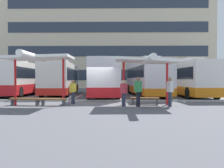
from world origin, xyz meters
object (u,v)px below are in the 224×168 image
coach_bus_2 (102,78)px  bench_0 (25,100)px  coach_bus_0 (21,79)px  waiting_passenger_3 (138,89)px  waiting_passenger_1 (124,91)px  waiting_passenger_2 (170,89)px  waiting_shelter_1 (146,62)px  waiting_passenger_0 (73,90)px  coach_bus_1 (61,79)px  coach_bus_3 (146,78)px  coach_bus_4 (186,79)px  waiting_shelter_0 (38,59)px  bench_2 (145,99)px  bench_1 (53,100)px

coach_bus_2 → bench_0: 9.71m
coach_bus_0 → waiting_passenger_3: 14.85m
waiting_passenger_1 → waiting_passenger_2: waiting_passenger_2 is taller
waiting_shelter_1 → waiting_passenger_0: (-4.70, 0.79, -1.83)m
bench_0 → waiting_passenger_0: size_ratio=1.26×
waiting_passenger_0 → bench_0: bearing=-163.5°
waiting_passenger_0 → coach_bus_1: bearing=107.3°
coach_bus_2 → coach_bus_0: bearing=174.9°
coach_bus_3 → waiting_passenger_0: bearing=-126.7°
coach_bus_4 → waiting_passenger_0: coach_bus_4 is taller
coach_bus_4 → bench_0: coach_bus_4 is taller
coach_bus_3 → waiting_passenger_1: 9.61m
coach_bus_1 → bench_0: 10.14m
coach_bus_1 → waiting_shelter_0: size_ratio=2.51×
bench_0 → waiting_passenger_0: (2.84, 0.84, 0.55)m
coach_bus_4 → waiting_passenger_3: bearing=-121.9°
coach_bus_0 → coach_bus_3: coach_bus_3 is taller
coach_bus_1 → waiting_passenger_2: bearing=-49.7°
waiting_shelter_0 → waiting_passenger_0: (1.94, 1.11, -1.99)m
coach_bus_3 → bench_0: (-8.72, -8.72, -1.40)m
bench_2 → coach_bus_1: bearing=128.4°
coach_bus_0 → bench_2: size_ratio=5.92×
bench_2 → waiting_passenger_0: (-4.70, 0.34, 0.55)m
waiting_passenger_2 → waiting_passenger_3: bearing=-176.1°
bench_1 → coach_bus_1: bearing=100.2°
coach_bus_4 → waiting_passenger_2: coach_bus_4 is taller
coach_bus_0 → waiting_passenger_2: coach_bus_0 is taller
waiting_shelter_1 → coach_bus_1: bearing=127.1°
waiting_shelter_0 → waiting_shelter_1: bearing=2.8°
bench_0 → waiting_passenger_2: bearing=-3.2°
bench_1 → bench_2: same height
waiting_shelter_0 → bench_1: bearing=9.3°
coach_bus_3 → waiting_passenger_2: 9.24m
coach_bus_0 → coach_bus_2: size_ratio=0.87×
waiting_passenger_3 → waiting_passenger_2: bearing=3.9°
coach_bus_4 → bench_0: 14.92m
waiting_shelter_1 → bench_2: waiting_shelter_1 is taller
coach_bus_3 → waiting_passenger_3: (-1.73, -9.34, -0.72)m
waiting_shelter_0 → bench_2: size_ratio=2.32×
coach_bus_1 → waiting_shelter_1: (7.57, -9.99, 1.05)m
coach_bus_4 → waiting_shelter_1: size_ratio=2.33×
bench_0 → bench_2: same height
coach_bus_0 → bench_1: (5.80, -9.46, -1.32)m
coach_bus_4 → coach_bus_0: bearing=175.8°
waiting_shelter_0 → waiting_passenger_3: (6.09, -0.35, -1.85)m
waiting_passenger_0 → waiting_passenger_1: 3.56m
coach_bus_0 → bench_0: bearing=-66.8°
waiting_passenger_3 → coach_bus_4: bearing=58.1°
coach_bus_2 → coach_bus_4: coach_bus_2 is taller
coach_bus_3 → bench_1: size_ratio=6.59×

